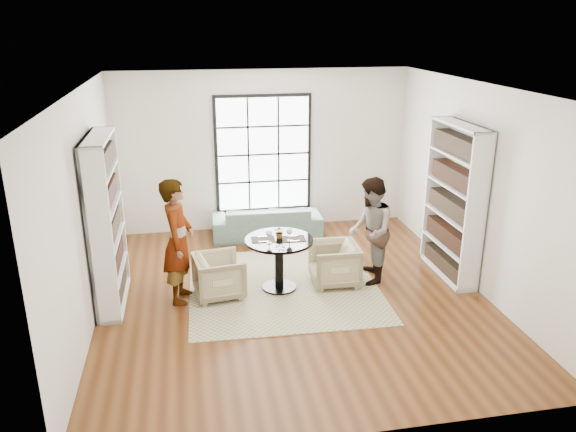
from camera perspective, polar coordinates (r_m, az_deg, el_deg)
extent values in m
plane|color=brown|center=(8.33, 0.52, -8.04)|extent=(6.00, 6.00, 0.00)
plane|color=silver|center=(10.62, -2.56, 6.62)|extent=(5.50, 0.00, 5.50)
plane|color=silver|center=(7.74, -19.85, 0.63)|extent=(0.00, 6.00, 6.00)
plane|color=silver|center=(8.69, 18.67, 2.74)|extent=(0.00, 6.00, 6.00)
plane|color=silver|center=(5.06, 7.12, -8.22)|extent=(5.50, 0.00, 5.50)
plane|color=white|center=(7.45, 0.59, 12.93)|extent=(6.00, 6.00, 0.00)
cube|color=black|center=(10.61, -2.54, 6.33)|extent=(1.82, 0.06, 2.22)
cube|color=white|center=(10.57, -2.51, 6.28)|extent=(1.70, 0.02, 2.10)
cube|color=tan|center=(8.59, -0.46, -7.12)|extent=(2.90, 2.90, 0.01)
cylinder|color=black|center=(8.52, -0.89, -7.24)|extent=(0.51, 0.51, 0.04)
cylinder|color=black|center=(8.36, -0.90, -4.97)|extent=(0.13, 0.13, 0.72)
cylinder|color=black|center=(8.21, -0.92, -2.48)|extent=(1.00, 1.00, 0.04)
imported|color=gray|center=(10.43, -2.17, -0.53)|extent=(2.03, 0.85, 0.58)
imported|color=tan|center=(8.24, -7.00, -6.07)|extent=(0.78, 0.77, 0.63)
imported|color=tan|center=(8.58, 4.72, -4.86)|extent=(0.74, 0.72, 0.65)
imported|color=gray|center=(8.00, -11.10, -2.52)|extent=(0.55, 0.73, 1.80)
imported|color=gray|center=(8.55, 8.37, -1.52)|extent=(0.79, 0.92, 1.64)
cube|color=#292623|center=(8.18, -2.55, -2.39)|extent=(0.35, 0.27, 0.01)
cube|color=#292623|center=(8.20, 0.58, -2.33)|extent=(0.35, 0.27, 0.01)
cylinder|color=silver|center=(8.05, -1.93, -2.75)|extent=(0.07, 0.07, 0.01)
cylinder|color=silver|center=(8.03, -1.93, -2.36)|extent=(0.01, 0.01, 0.12)
sphere|color=maroon|center=(8.00, -1.94, -1.76)|extent=(0.09, 0.09, 0.09)
ellipsoid|color=white|center=(8.00, -1.94, -1.76)|extent=(0.09, 0.09, 0.10)
cylinder|color=silver|center=(8.13, 0.14, -2.51)|extent=(0.07, 0.07, 0.01)
cylinder|color=silver|center=(8.11, 0.14, -2.13)|extent=(0.01, 0.01, 0.12)
sphere|color=maroon|center=(8.08, 0.14, -1.54)|extent=(0.09, 0.09, 0.09)
ellipsoid|color=white|center=(8.08, 0.14, -1.54)|extent=(0.09, 0.09, 0.10)
imported|color=gray|center=(8.21, -0.84, -1.63)|extent=(0.20, 0.18, 0.19)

